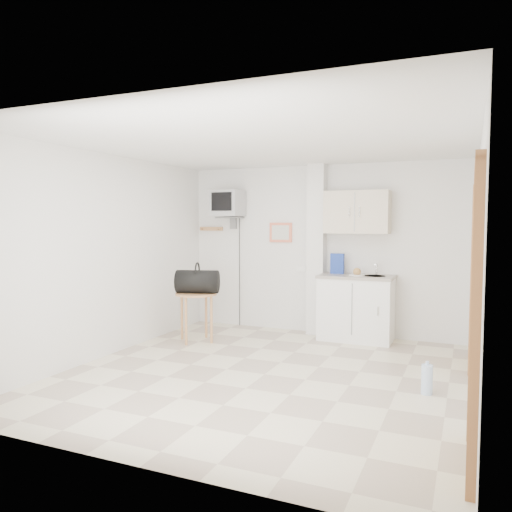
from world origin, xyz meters
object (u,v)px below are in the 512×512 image
at_px(round_table, 196,300).
at_px(duffel_bag, 197,281).
at_px(crt_television, 228,204).
at_px(water_bottle, 427,379).

distance_m(round_table, duffel_bag, 0.27).
height_order(crt_television, round_table, crt_television).
height_order(round_table, water_bottle, round_table).
xyz_separation_m(crt_television, duffel_bag, (0.03, -1.01, -1.09)).
relative_size(crt_television, duffel_bag, 3.35).
bearing_deg(water_bottle, round_table, 162.61).
height_order(crt_television, water_bottle, crt_television).
height_order(crt_television, duffel_bag, crt_television).
height_order(round_table, duffel_bag, duffel_bag).
xyz_separation_m(crt_television, round_table, (0.00, -1.00, -1.36)).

